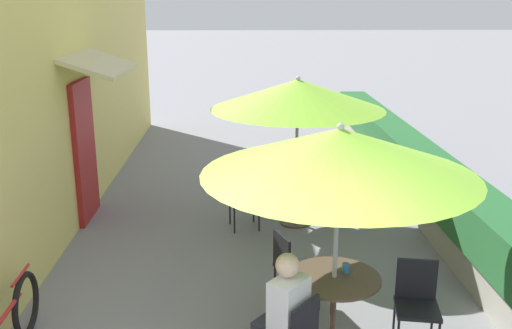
# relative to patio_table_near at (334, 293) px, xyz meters

# --- Properties ---
(cafe_facade_wall) EXTENTS (0.98, 12.14, 4.20)m
(cafe_facade_wall) POSITION_rel_patio_table_near_xyz_m (-3.34, 3.96, 1.53)
(cafe_facade_wall) COLOR #E0CC6B
(cafe_facade_wall) RESTS_ON ground_plane
(planter_hedge) EXTENTS (0.60, 11.14, 1.01)m
(planter_hedge) POSITION_rel_patio_table_near_xyz_m (1.95, 3.99, -0.02)
(planter_hedge) COLOR gray
(planter_hedge) RESTS_ON ground_plane
(patio_table_near) EXTENTS (0.88, 0.88, 0.73)m
(patio_table_near) POSITION_rel_patio_table_near_xyz_m (0.00, 0.00, 0.00)
(patio_table_near) COLOR brown
(patio_table_near) RESTS_ON ground_plane
(patio_umbrella_near) EXTENTS (2.47, 2.47, 2.20)m
(patio_umbrella_near) POSITION_rel_patio_table_near_xyz_m (0.00, 0.00, 1.38)
(patio_umbrella_near) COLOR #B7B7BC
(patio_umbrella_near) RESTS_ON ground_plane
(cafe_chair_near_left) EXTENTS (0.51, 0.51, 0.87)m
(cafe_chair_near_left) POSITION_rel_patio_table_near_xyz_m (-0.34, 0.70, -0.04)
(cafe_chair_near_left) COLOR black
(cafe_chair_near_left) RESTS_ON ground_plane
(seated_patron_near_right) EXTENTS (0.51, 0.50, 1.25)m
(seated_patron_near_right) POSITION_rel_patio_table_near_xyz_m (-0.52, -0.58, 0.13)
(seated_patron_near_right) COLOR #23232D
(seated_patron_near_right) RESTS_ON ground_plane
(cafe_chair_near_back) EXTENTS (0.46, 0.46, 0.87)m
(cafe_chair_near_back) POSITION_rel_patio_table_near_xyz_m (0.78, -0.06, -0.04)
(cafe_chair_near_back) COLOR black
(cafe_chair_near_back) RESTS_ON ground_plane
(coffee_cup_near) EXTENTS (0.07, 0.07, 0.09)m
(coffee_cup_near) POSITION_rel_patio_table_near_xyz_m (0.12, 0.08, 0.22)
(coffee_cup_near) COLOR teal
(coffee_cup_near) RESTS_ON patio_table_near
(patio_table_mid) EXTENTS (0.88, 0.88, 0.73)m
(patio_table_mid) POSITION_rel_patio_table_near_xyz_m (-0.05, 3.13, 0.00)
(patio_table_mid) COLOR brown
(patio_table_mid) RESTS_ON ground_plane
(patio_umbrella_mid) EXTENTS (2.47, 2.47, 2.20)m
(patio_umbrella_mid) POSITION_rel_patio_table_near_xyz_m (-0.05, 3.13, 1.38)
(patio_umbrella_mid) COLOR #B7B7BC
(patio_umbrella_mid) RESTS_ON ground_plane
(cafe_chair_mid_left) EXTENTS (0.47, 0.47, 0.87)m
(cafe_chair_mid_left) POSITION_rel_patio_table_near_xyz_m (0.70, 3.35, -0.04)
(cafe_chair_mid_left) COLOR black
(cafe_chair_mid_left) RESTS_ON ground_plane
(cafe_chair_mid_right) EXTENTS (0.47, 0.47, 0.87)m
(cafe_chair_mid_right) POSITION_rel_patio_table_near_xyz_m (-0.80, 2.90, -0.04)
(cafe_chair_mid_right) COLOR black
(cafe_chair_mid_right) RESTS_ON ground_plane
(coffee_cup_mid) EXTENTS (0.07, 0.07, 0.09)m
(coffee_cup_mid) POSITION_rel_patio_table_near_xyz_m (-0.05, 3.28, 0.22)
(coffee_cup_mid) COLOR #B73D3D
(coffee_cup_mid) RESTS_ON patio_table_mid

